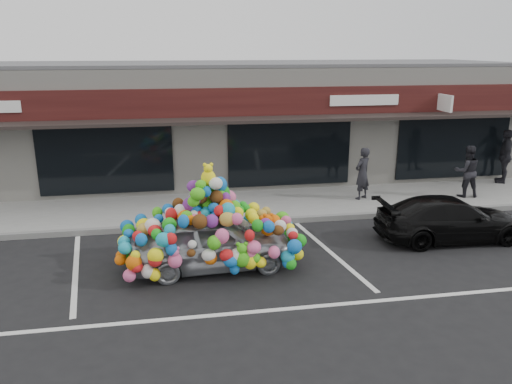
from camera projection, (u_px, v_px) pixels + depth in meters
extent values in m
plane|color=black|center=(218.00, 264.00, 11.59)|extent=(90.00, 90.00, 0.00)
cube|color=silver|center=(195.00, 122.00, 19.05)|extent=(24.00, 6.00, 4.20)
cube|color=#59595B|center=(193.00, 64.00, 18.45)|extent=(24.00, 6.00, 0.12)
cube|color=black|center=(199.00, 103.00, 15.84)|extent=(24.00, 0.18, 0.90)
cube|color=black|center=(201.00, 121.00, 15.49)|extent=(24.00, 1.20, 0.10)
cube|color=white|center=(444.00, 103.00, 16.77)|extent=(0.08, 0.95, 0.55)
cube|color=white|center=(364.00, 100.00, 16.63)|extent=(2.40, 0.04, 0.35)
cube|color=black|center=(106.00, 158.00, 15.87)|extent=(4.20, 0.12, 2.30)
cube|color=black|center=(289.00, 152.00, 16.85)|extent=(4.20, 0.12, 2.30)
cube|color=black|center=(453.00, 146.00, 17.84)|extent=(4.20, 0.12, 2.30)
cube|color=gray|center=(205.00, 208.00, 15.36)|extent=(26.00, 3.00, 0.15)
cube|color=slate|center=(209.00, 225.00, 13.94)|extent=(26.00, 0.18, 0.16)
cube|color=silver|center=(76.00, 270.00, 11.26)|extent=(0.73, 4.37, 0.01)
cube|color=silver|center=(331.00, 252.00, 12.24)|extent=(0.73, 4.37, 0.01)
cube|color=silver|center=(331.00, 305.00, 9.74)|extent=(14.00, 0.12, 0.01)
imported|color=gray|center=(210.00, 242.00, 11.25)|extent=(1.65, 3.76, 1.26)
ellipsoid|color=#FF2711|center=(209.00, 195.00, 10.94)|extent=(1.18, 1.60, 0.94)
sphere|color=#FEF015|center=(268.00, 228.00, 11.23)|extent=(0.34, 0.34, 0.34)
sphere|color=blue|center=(242.00, 258.00, 10.59)|extent=(0.36, 0.36, 0.36)
sphere|color=green|center=(174.00, 232.00, 11.89)|extent=(0.30, 0.30, 0.30)
sphere|color=#FF71CD|center=(209.00, 176.00, 10.82)|extent=(0.32, 0.32, 0.32)
sphere|color=orange|center=(160.00, 230.00, 11.07)|extent=(0.30, 0.30, 0.30)
imported|color=black|center=(450.00, 219.00, 12.94)|extent=(1.70, 3.93, 1.13)
imported|color=black|center=(362.00, 173.00, 15.86)|extent=(0.73, 0.66, 1.67)
imported|color=black|center=(467.00, 171.00, 16.12)|extent=(0.90, 0.74, 1.69)
imported|color=black|center=(505.00, 156.00, 17.78)|extent=(1.20, 0.99, 1.92)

